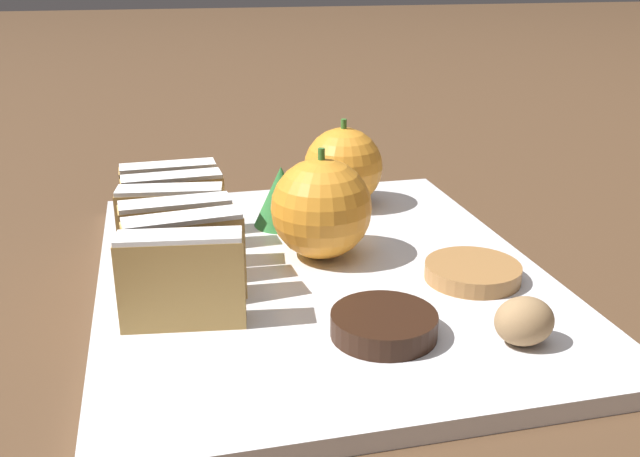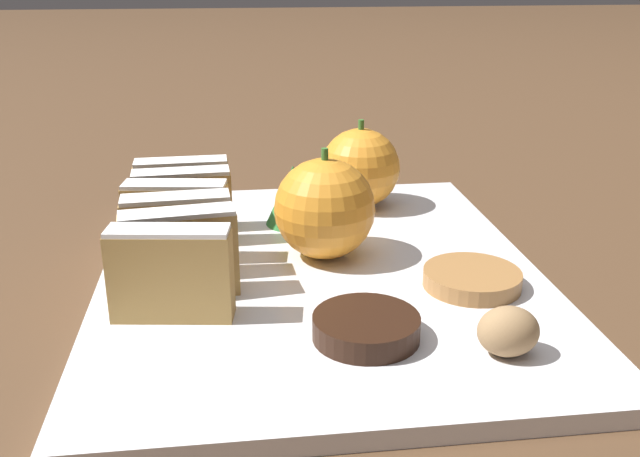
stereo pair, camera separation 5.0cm
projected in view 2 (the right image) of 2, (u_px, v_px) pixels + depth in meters
name	position (u px, v px, depth m)	size (l,w,h in m)	color
ground_plane	(320.00, 283.00, 0.51)	(6.00, 6.00, 0.00)	#513823
serving_platter	(320.00, 275.00, 0.51)	(0.31, 0.38, 0.01)	white
stollen_slice_front	(171.00, 274.00, 0.43)	(0.08, 0.03, 0.06)	tan
stollen_slice_second	(180.00, 254.00, 0.46)	(0.08, 0.03, 0.06)	tan
stollen_slice_third	(178.00, 237.00, 0.48)	(0.07, 0.03, 0.06)	tan
stollen_slice_fourth	(177.00, 221.00, 0.51)	(0.08, 0.03, 0.06)	tan
stollen_slice_fifth	(183.00, 207.00, 0.54)	(0.07, 0.03, 0.06)	tan
stollen_slice_sixth	(183.00, 195.00, 0.57)	(0.07, 0.02, 0.06)	tan
orange_near	(360.00, 168.00, 0.62)	(0.07, 0.07, 0.08)	orange
orange_far	(325.00, 209.00, 0.52)	(0.07, 0.07, 0.08)	orange
walnut	(508.00, 331.00, 0.39)	(0.03, 0.03, 0.03)	#9E7A51
chocolate_cookie	(366.00, 327.00, 0.41)	(0.06, 0.06, 0.01)	black
gingerbread_cookie	(472.00, 279.00, 0.48)	(0.07, 0.07, 0.01)	#A3703D
evergreen_sprig	(293.00, 195.00, 0.58)	(0.05, 0.05, 0.05)	#2D7538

